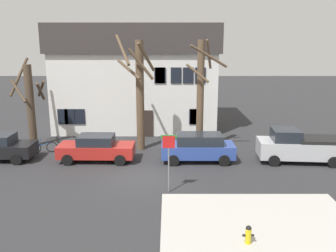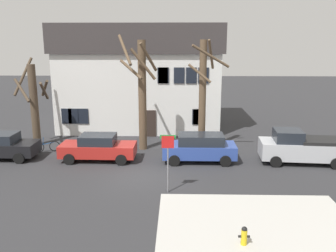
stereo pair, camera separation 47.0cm
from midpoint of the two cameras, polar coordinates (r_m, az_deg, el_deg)
The scene contains 12 objects.
ground_plane at distance 20.18m, azimuth -4.89°, elevation -8.01°, with size 120.00×120.00×0.00m, color #2D2D30.
sidewalk_slab at distance 14.88m, azimuth 14.41°, elevation -16.31°, with size 8.02×7.22×0.12m, color #B7B5AD.
building_main at distance 31.54m, azimuth -5.12°, elevation 7.95°, with size 13.60×8.22×8.66m.
tree_bare_near at distance 27.08m, azimuth -21.24°, elevation 3.48°, with size 2.53×2.53×6.21m.
tree_bare_mid at distance 24.24m, azimuth -4.87°, elevation 5.52°, with size 2.70×2.26×7.77m.
tree_bare_far at distance 23.90m, azimuth 4.93°, elevation 5.17°, with size 2.63×2.02×7.45m.
car_red_sedan at distance 22.91m, azimuth -11.60°, elevation -3.43°, with size 4.71×2.11×1.65m.
car_blue_wagon at distance 22.40m, azimuth 4.48°, elevation -3.37°, with size 4.50×2.05×1.74m.
pickup_truck_silver at distance 23.57m, azimuth 19.84°, elevation -3.08°, with size 5.23×2.52×2.06m.
fire_hydrant at distance 13.86m, azimuth 11.90°, elevation -16.51°, with size 0.42×0.22×0.71m.
street_sign_pole at distance 17.43m, azimuth -0.40°, elevation -4.28°, with size 0.76×0.07×2.94m.
bicycle_leaning at distance 25.62m, azimuth -19.36°, elevation -3.22°, with size 1.69×0.56×1.03m.
Camera 1 is at (1.56, -18.73, 7.30)m, focal length 38.39 mm.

